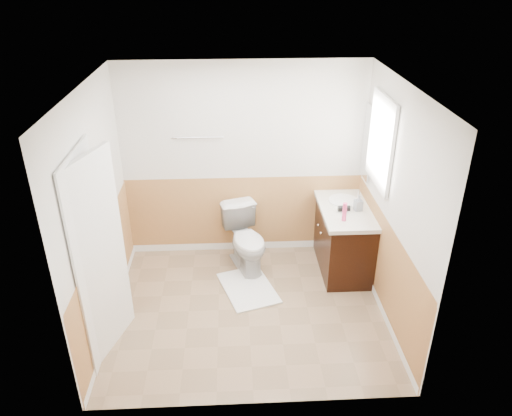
{
  "coord_description": "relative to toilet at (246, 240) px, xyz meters",
  "views": [
    {
      "loc": [
        -0.14,
        -4.35,
        3.54
      ],
      "look_at": [
        0.1,
        0.25,
        1.15
      ],
      "focal_mm": 34.28,
      "sensor_mm": 36.0,
      "label": 1
    }
  ],
  "objects": [
    {
      "name": "floor",
      "position": [
        -0.01,
        -0.86,
        -0.4
      ],
      "size": [
        3.0,
        3.0,
        0.0
      ],
      "primitive_type": "plane",
      "color": "#8C7051",
      "rests_on": "ground"
    },
    {
      "name": "ceiling",
      "position": [
        -0.01,
        -0.86,
        2.1
      ],
      "size": [
        3.0,
        3.0,
        0.0
      ],
      "primitive_type": "plane",
      "rotation": [
        3.14,
        0.0,
        0.0
      ],
      "color": "white",
      "rests_on": "floor"
    },
    {
      "name": "wall_back",
      "position": [
        -0.01,
        0.44,
        0.85
      ],
      "size": [
        3.0,
        0.0,
        3.0
      ],
      "primitive_type": "plane",
      "rotation": [
        1.57,
        0.0,
        0.0
      ],
      "color": "silver",
      "rests_on": "floor"
    },
    {
      "name": "wall_front",
      "position": [
        -0.01,
        -2.16,
        0.85
      ],
      "size": [
        3.0,
        0.0,
        3.0
      ],
      "primitive_type": "plane",
      "rotation": [
        -1.57,
        0.0,
        0.0
      ],
      "color": "silver",
      "rests_on": "floor"
    },
    {
      "name": "wall_left",
      "position": [
        -1.51,
        -0.86,
        0.85
      ],
      "size": [
        0.0,
        3.0,
        3.0
      ],
      "primitive_type": "plane",
      "rotation": [
        1.57,
        0.0,
        1.57
      ],
      "color": "silver",
      "rests_on": "floor"
    },
    {
      "name": "wall_right",
      "position": [
        1.49,
        -0.86,
        0.85
      ],
      "size": [
        0.0,
        3.0,
        3.0
      ],
      "primitive_type": "plane",
      "rotation": [
        1.57,
        0.0,
        -1.57
      ],
      "color": "silver",
      "rests_on": "floor"
    },
    {
      "name": "wainscot_back",
      "position": [
        -0.01,
        0.43,
        0.1
      ],
      "size": [
        3.0,
        0.0,
        3.0
      ],
      "primitive_type": "plane",
      "rotation": [
        1.57,
        0.0,
        0.0
      ],
      "color": "tan",
      "rests_on": "floor"
    },
    {
      "name": "wainscot_front",
      "position": [
        -0.01,
        -2.15,
        0.1
      ],
      "size": [
        3.0,
        0.0,
        3.0
      ],
      "primitive_type": "plane",
      "rotation": [
        -1.57,
        0.0,
        0.0
      ],
      "color": "tan",
      "rests_on": "floor"
    },
    {
      "name": "wainscot_left",
      "position": [
        -1.5,
        -0.86,
        0.1
      ],
      "size": [
        0.0,
        2.6,
        2.6
      ],
      "primitive_type": "plane",
      "rotation": [
        1.57,
        0.0,
        1.57
      ],
      "color": "tan",
      "rests_on": "floor"
    },
    {
      "name": "wainscot_right",
      "position": [
        1.47,
        -0.86,
        0.1
      ],
      "size": [
        0.0,
        2.6,
        2.6
      ],
      "primitive_type": "plane",
      "rotation": [
        1.57,
        0.0,
        -1.57
      ],
      "color": "tan",
      "rests_on": "floor"
    },
    {
      "name": "toilet",
      "position": [
        0.0,
        0.0,
        0.0
      ],
      "size": [
        0.66,
        0.87,
        0.79
      ],
      "primitive_type": "imported",
      "rotation": [
        0.0,
        0.0,
        0.31
      ],
      "color": "silver",
      "rests_on": "floor"
    },
    {
      "name": "bath_mat",
      "position": [
        0.0,
        -0.48,
        -0.39
      ],
      "size": [
        0.77,
        0.93,
        0.02
      ],
      "primitive_type": "cube",
      "rotation": [
        0.0,
        0.0,
        0.31
      ],
      "color": "white",
      "rests_on": "floor"
    },
    {
      "name": "vanity_cabinet",
      "position": [
        1.2,
        -0.05,
        0.0
      ],
      "size": [
        0.55,
        1.1,
        0.8
      ],
      "primitive_type": "cube",
      "color": "black",
      "rests_on": "floor"
    },
    {
      "name": "vanity_knob_left",
      "position": [
        0.9,
        -0.15,
        0.15
      ],
      "size": [
        0.03,
        0.03,
        0.03
      ],
      "primitive_type": "sphere",
      "color": "silver",
      "rests_on": "vanity_cabinet"
    },
    {
      "name": "vanity_knob_right",
      "position": [
        0.9,
        0.05,
        0.15
      ],
      "size": [
        0.03,
        0.03,
        0.03
      ],
      "primitive_type": "sphere",
      "color": "silver",
      "rests_on": "vanity_cabinet"
    },
    {
      "name": "countertop",
      "position": [
        1.19,
        -0.05,
        0.43
      ],
      "size": [
        0.6,
        1.15,
        0.05
      ],
      "primitive_type": "cube",
      "color": "beige",
      "rests_on": "vanity_cabinet"
    },
    {
      "name": "sink_basin",
      "position": [
        1.2,
        0.1,
        0.46
      ],
      "size": [
        0.36,
        0.36,
        0.02
      ],
      "primitive_type": "cylinder",
      "color": "white",
      "rests_on": "countertop"
    },
    {
      "name": "faucet",
      "position": [
        1.38,
        0.1,
        0.52
      ],
      "size": [
        0.02,
        0.02,
        0.14
      ],
      "primitive_type": "cylinder",
      "color": "white",
      "rests_on": "countertop"
    },
    {
      "name": "lotion_bottle",
      "position": [
        1.1,
        -0.39,
        0.56
      ],
      "size": [
        0.05,
        0.05,
        0.22
      ],
      "primitive_type": "cylinder",
      "color": "#E53B75",
      "rests_on": "countertop"
    },
    {
      "name": "soap_dispenser",
      "position": [
        1.32,
        -0.15,
        0.55
      ],
      "size": [
        0.1,
        0.1,
        0.19
      ],
      "primitive_type": "imported",
      "rotation": [
        0.0,
        0.0,
        0.21
      ],
      "color": "#8A929C",
      "rests_on": "countertop"
    },
    {
      "name": "hair_dryer_body",
      "position": [
        1.15,
        -0.16,
        0.49
      ],
      "size": [
        0.14,
        0.07,
        0.07
      ],
      "primitive_type": "cylinder",
      "rotation": [
        0.0,
        1.57,
        0.0
      ],
      "color": "black",
      "rests_on": "countertop"
    },
    {
      "name": "hair_dryer_handle",
      "position": [
        1.12,
        -0.11,
        0.46
      ],
      "size": [
        0.03,
        0.03,
        0.07
      ],
      "primitive_type": "cylinder",
      "color": "black",
      "rests_on": "countertop"
    },
    {
      "name": "mirror_panel",
      "position": [
        1.46,
        0.24,
        1.15
      ],
      "size": [
        0.02,
        0.35,
        0.9
      ],
      "primitive_type": "cube",
      "color": "silver",
      "rests_on": "wall_right"
    },
    {
      "name": "window_frame",
      "position": [
        1.46,
        -0.27,
        1.35
      ],
      "size": [
        0.04,
        0.8,
        1.0
      ],
      "primitive_type": "cube",
      "color": "white",
      "rests_on": "wall_right"
    },
    {
      "name": "window_glass",
      "position": [
        1.47,
        -0.27,
        1.35
      ],
      "size": [
        0.01,
        0.7,
        0.9
      ],
      "primitive_type": "cube",
      "color": "white",
      "rests_on": "wall_right"
    },
    {
      "name": "door",
      "position": [
        -1.41,
        -1.31,
        0.62
      ],
      "size": [
        0.29,
        0.78,
        2.04
      ],
      "primitive_type": "cube",
      "rotation": [
        0.0,
        0.0,
        -0.31
      ],
      "color": "white",
      "rests_on": "wall_left"
    },
    {
      "name": "door_frame",
      "position": [
        -1.49,
        -1.31,
        0.63
      ],
      "size": [
        0.02,
        0.92,
        2.1
      ],
      "primitive_type": "cube",
      "color": "white",
      "rests_on": "wall_left"
    },
    {
      "name": "door_knob",
      "position": [
        -1.35,
        -0.98,
        0.55
      ],
      "size": [
        0.06,
        0.06,
        0.06
      ],
      "primitive_type": "sphere",
      "color": "silver",
      "rests_on": "door"
    },
    {
      "name": "towel_bar",
      "position": [
        -0.56,
        0.39,
        1.2
      ],
      "size": [
        0.62,
        0.02,
        0.02
      ],
      "primitive_type": "cylinder",
      "rotation": [
        0.0,
        1.57,
        0.0
      ],
      "color": "silver",
      "rests_on": "wall_back"
    },
    {
      "name": "tp_holder_bar",
      "position": [
        -0.11,
        0.37,
        0.3
      ],
      "size": [
        0.14,
        0.02,
        0.02
      ],
      "primitive_type": "cylinder",
      "rotation": [
        0.0,
        1.57,
        0.0
      ],
      "color": "silver",
      "rests_on": "wall_back"
    },
    {
      "name": "tp_roll",
      "position": [
        -0.11,
        0.37,
        0.3
      ],
      "size": [
        0.1,
        0.11,
        0.11
      ],
      "primitive_type": "cylinder",
      "rotation": [
        0.0,
        1.57,
        0.0
      ],
      "color": "white",
      "rests_on": "tp_holder_bar"
    },
    {
      "name": "tp_sheet",
      "position": [
        -0.11,
        0.37,
        0.19
      ],
      "size": [
        0.1,
        0.01,
        0.16
      ],
      "primitive_type": "cube",
      "color": "white",
      "rests_on": "tp_roll"
    }
  ]
}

